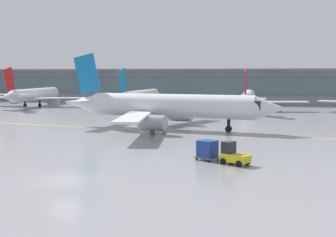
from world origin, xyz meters
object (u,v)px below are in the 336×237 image
(gate_airplane_3, at_px, (248,98))
(baggage_tug, at_px, (233,155))
(taxiing_regional_jet, at_px, (168,106))
(gate_airplane_2, at_px, (141,97))
(gate_airplane_1, at_px, (35,95))
(cargo_dolly_lead, at_px, (207,149))

(gate_airplane_3, distance_m, baggage_tug, 60.03)
(taxiing_regional_jet, bearing_deg, baggage_tug, -56.54)
(gate_airplane_2, distance_m, gate_airplane_3, 25.04)
(taxiing_regional_jet, bearing_deg, gate_airplane_3, 81.94)
(taxiing_regional_jet, distance_m, baggage_tug, 26.29)
(gate_airplane_2, xyz_separation_m, gate_airplane_3, (25.04, 0.41, -0.03))
(gate_airplane_3, height_order, taxiing_regional_jet, taxiing_regional_jet)
(gate_airplane_2, bearing_deg, baggage_tug, -153.24)
(gate_airplane_3, relative_size, baggage_tug, 9.64)
(taxiing_regional_jet, height_order, baggage_tug, taxiing_regional_jet)
(gate_airplane_1, height_order, cargo_dolly_lead, gate_airplane_1)
(gate_airplane_3, bearing_deg, gate_airplane_1, 88.70)
(gate_airplane_3, distance_m, taxiing_regional_jet, 37.85)
(gate_airplane_3, bearing_deg, taxiing_regional_jet, 164.44)
(taxiing_regional_jet, xyz_separation_m, baggage_tug, (11.72, -23.39, -2.57))
(gate_airplane_1, relative_size, baggage_tug, 10.08)
(gate_airplane_1, height_order, baggage_tug, gate_airplane_1)
(gate_airplane_2, xyz_separation_m, baggage_tug, (27.03, -59.55, -1.97))
(gate_airplane_1, bearing_deg, gate_airplane_2, -94.70)
(baggage_tug, bearing_deg, gate_airplane_2, 142.90)
(gate_airplane_2, height_order, taxiing_regional_jet, taxiing_regional_jet)
(baggage_tug, bearing_deg, gate_airplane_1, 160.96)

